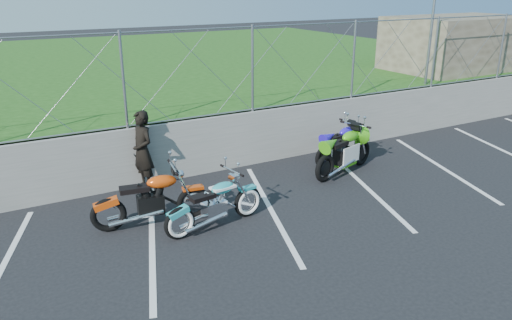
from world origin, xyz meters
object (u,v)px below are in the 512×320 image
sportbike_green (345,153)px  sportbike_blue (342,145)px  naked_orange (153,201)px  cruiser_turquoise (216,206)px  person_standing (143,151)px

sportbike_green → sportbike_blue: sportbike_green is taller
sportbike_green → sportbike_blue: 0.78m
naked_orange → sportbike_blue: 5.24m
naked_orange → cruiser_turquoise: bearing=-24.8°
sportbike_green → person_standing: person_standing is taller
cruiser_turquoise → naked_orange: naked_orange is taller
naked_orange → person_standing: person_standing is taller
cruiser_turquoise → person_standing: 2.47m
sportbike_green → person_standing: 4.55m
cruiser_turquoise → naked_orange: bearing=137.8°
cruiser_turquoise → sportbike_green: bearing=6.9°
person_standing → sportbike_blue: bearing=69.4°
naked_orange → sportbike_green: (4.71, 0.38, 0.01)m
sportbike_green → person_standing: (-4.33, 1.34, 0.38)m
cruiser_turquoise → sportbike_green: size_ratio=0.99×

